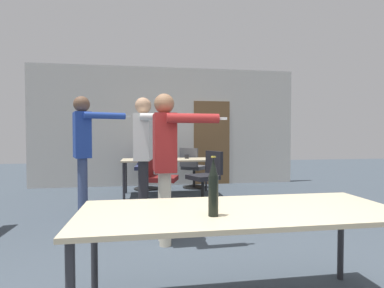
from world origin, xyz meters
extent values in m
cube|color=beige|center=(0.00, 5.79, 1.42)|extent=(6.38, 0.10, 2.84)
cube|color=brown|center=(1.10, 5.74, 1.02)|extent=(0.90, 0.02, 2.05)
cube|color=#C6B793|center=(0.10, 0.43, 0.71)|extent=(2.14, 0.84, 0.03)
cylinder|color=#2D2D33|center=(-0.90, 0.79, 0.35)|extent=(0.05, 0.05, 0.70)
cylinder|color=#2D2D33|center=(1.11, 0.79, 0.35)|extent=(0.05, 0.05, 0.70)
cube|color=#C6B793|center=(-0.08, 4.57, 0.71)|extent=(1.84, 0.70, 0.03)
cylinder|color=#2D2D33|center=(-0.93, 4.28, 0.35)|extent=(0.05, 0.05, 0.70)
cylinder|color=#2D2D33|center=(0.78, 4.28, 0.35)|extent=(0.05, 0.05, 0.70)
cylinder|color=#2D2D33|center=(-0.93, 4.86, 0.35)|extent=(0.05, 0.05, 0.70)
cylinder|color=#2D2D33|center=(0.78, 4.86, 0.35)|extent=(0.05, 0.05, 0.70)
cylinder|color=beige|center=(-0.32, 1.96, 0.41)|extent=(0.13, 0.13, 0.82)
cylinder|color=beige|center=(-0.31, 1.78, 0.41)|extent=(0.13, 0.13, 0.82)
cube|color=maroon|center=(-0.31, 1.87, 1.14)|extent=(0.25, 0.43, 0.64)
sphere|color=#936B4C|center=(-0.31, 1.87, 1.58)|extent=(0.23, 0.23, 0.23)
cylinder|color=maroon|center=(-0.32, 2.13, 1.12)|extent=(0.10, 0.10, 0.56)
cylinder|color=maroon|center=(-0.03, 1.62, 1.40)|extent=(0.56, 0.12, 0.10)
cube|color=white|center=(0.28, 1.63, 1.40)|extent=(0.12, 0.04, 0.03)
cylinder|color=#28282D|center=(-0.54, 2.99, 0.43)|extent=(0.12, 0.12, 0.86)
cylinder|color=#28282D|center=(-0.57, 2.82, 0.43)|extent=(0.12, 0.12, 0.86)
cube|color=silver|center=(-0.55, 2.90, 1.19)|extent=(0.28, 0.43, 0.67)
sphere|color=tan|center=(-0.55, 2.90, 1.65)|extent=(0.24, 0.24, 0.24)
cylinder|color=silver|center=(-0.52, 3.15, 1.18)|extent=(0.10, 0.10, 0.58)
cylinder|color=silver|center=(-0.30, 2.62, 1.47)|extent=(0.59, 0.18, 0.10)
cube|color=white|center=(0.01, 2.57, 1.47)|extent=(0.12, 0.05, 0.03)
cylinder|color=#3D4C75|center=(-1.51, 3.34, 0.44)|extent=(0.13, 0.13, 0.88)
cylinder|color=#3D4C75|center=(-1.45, 3.18, 0.44)|extent=(0.13, 0.13, 0.88)
cube|color=#23429E|center=(-1.48, 3.26, 1.22)|extent=(0.34, 0.46, 0.69)
sphere|color=brown|center=(-1.48, 3.26, 1.69)|extent=(0.24, 0.24, 0.24)
cylinder|color=#23429E|center=(-1.56, 3.50, 1.21)|extent=(0.10, 0.10, 0.60)
cylinder|color=#23429E|center=(-1.12, 3.11, 1.51)|extent=(0.60, 0.28, 0.10)
cube|color=white|center=(-0.80, 3.22, 1.51)|extent=(0.13, 0.07, 0.03)
cylinder|color=black|center=(-0.22, 3.71, 0.01)|extent=(0.52, 0.52, 0.03)
cylinder|color=black|center=(-0.22, 3.71, 0.22)|extent=(0.06, 0.06, 0.39)
cube|color=maroon|center=(-0.22, 3.71, 0.46)|extent=(0.57, 0.57, 0.08)
cube|color=maroon|center=(-0.47, 3.78, 0.71)|extent=(0.18, 0.44, 0.42)
cylinder|color=black|center=(0.58, 5.29, 0.01)|extent=(0.52, 0.52, 0.03)
cylinder|color=black|center=(0.58, 5.29, 0.23)|extent=(0.06, 0.06, 0.40)
cube|color=#4C4C51|center=(0.58, 5.29, 0.47)|extent=(0.64, 0.64, 0.08)
cube|color=#4C4C51|center=(0.43, 5.08, 0.72)|extent=(0.39, 0.31, 0.42)
cylinder|color=black|center=(-0.52, 5.26, 0.01)|extent=(0.52, 0.52, 0.03)
cylinder|color=black|center=(-0.52, 5.26, 0.24)|extent=(0.06, 0.06, 0.42)
cube|color=navy|center=(-0.52, 5.26, 0.49)|extent=(0.50, 0.50, 0.08)
cube|color=navy|center=(-0.50, 5.52, 0.74)|extent=(0.44, 0.09, 0.42)
cylinder|color=black|center=(0.49, 3.76, 0.01)|extent=(0.52, 0.52, 0.03)
cylinder|color=black|center=(0.49, 3.76, 0.23)|extent=(0.06, 0.06, 0.39)
cube|color=black|center=(0.49, 3.76, 0.46)|extent=(0.62, 0.62, 0.08)
cube|color=black|center=(0.73, 3.87, 0.71)|extent=(0.25, 0.42, 0.42)
cylinder|color=black|center=(-0.11, 0.29, 0.85)|extent=(0.06, 0.06, 0.25)
cone|color=black|center=(-0.11, 0.29, 1.03)|extent=(0.06, 0.06, 0.11)
cylinder|color=gold|center=(-0.11, 0.29, 1.09)|extent=(0.03, 0.03, 0.01)
cylinder|color=#232328|center=(0.33, 4.66, 0.77)|extent=(0.09, 0.09, 0.09)
camera|label=1|loc=(-0.52, -1.50, 1.23)|focal=28.00mm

